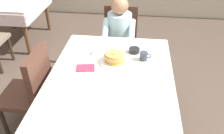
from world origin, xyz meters
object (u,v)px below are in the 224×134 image
Objects in this scene: breakfast_stack at (114,57)px; plate_breakfast at (114,62)px; syrup_pitcher at (93,51)px; spoon_near_edge at (110,81)px; bowl_butter at (134,50)px; knife_right_of_plate at (134,65)px; cup_coffee at (144,56)px; dining_table_main at (111,84)px; chair_left_side at (32,88)px; background_table_far at (13,6)px; chair_diner at (120,37)px; fork_left_of_plate at (94,62)px; diner_person at (119,33)px.

plate_breakfast is at bearing -136.91° from breakfast_stack.
spoon_near_edge is (0.23, -0.43, -0.04)m from syrup_pitcher.
bowl_butter is 0.55× the size of knife_right_of_plate.
spoon_near_edge is at bearing -126.38° from cup_coffee.
dining_table_main is 19.05× the size of syrup_pitcher.
chair_left_side is 0.83× the size of background_table_far.
knife_right_of_plate is at bearing -131.44° from cup_coffee.
background_table_far is at bearing 143.26° from cup_coffee.
cup_coffee is 0.57× the size of knife_right_of_plate.
knife_right_of_plate is at bearing 102.43° from chair_diner.
fork_left_of_plate is at bearing -147.65° from bowl_butter.
chair_diner reaches higher than knife_right_of_plate.
chair_left_side reaches higher than breakfast_stack.
plate_breakfast reaches higher than dining_table_main.
spoon_near_edge is (0.19, -0.28, 0.00)m from fork_left_of_plate.
cup_coffee reaches higher than syrup_pitcher.
diner_person is 0.85m from knife_right_of_plate.
bowl_butter is (0.21, -0.74, 0.23)m from chair_diner.
chair_left_side is at bearing -164.31° from breakfast_stack.
chair_diner is 3.32× the size of plate_breakfast.
cup_coffee is (0.28, 0.08, 0.03)m from plate_breakfast.
diner_person is 14.00× the size of syrup_pitcher.
chair_diner reaches higher than background_table_far.
chair_left_side reaches higher than fork_left_of_plate.
bowl_butter is at bearing 11.29° from syrup_pitcher.
breakfast_stack is 0.29m from cup_coffee.
cup_coffee is 0.47m from spoon_near_edge.
breakfast_stack reaches higher than spoon_near_edge.
diner_person is 0.62m from bowl_butter.
chair_diner is at bearing -15.41° from fork_left_of_plate.
syrup_pitcher is at bearing 149.61° from breakfast_stack.
diner_person reaches higher than spoon_near_edge.
fork_left_of_plate is at bearing -77.10° from syrup_pitcher.
chair_left_side is (-0.77, 0.00, -0.12)m from dining_table_main.
fork_left_of_plate reaches higher than dining_table_main.
plate_breakfast is 1.56× the size of fork_left_of_plate.
fork_left_of_plate is at bearing 132.03° from spoon_near_edge.
diner_person is at bearing 98.84° from spoon_near_edge.
dining_table_main is at bearing -92.06° from breakfast_stack.
knife_right_of_plate is 1.33× the size of spoon_near_edge.
chair_left_side reaches higher than background_table_far.
cup_coffee is at bearing -5.95° from syrup_pitcher.
dining_table_main is 13.49× the size of cup_coffee.
cup_coffee is at bearing 16.13° from breakfast_stack.
breakfast_stack reaches higher than fork_left_of_plate.
fork_left_of_plate is at bearing -45.44° from background_table_far.
chair_diner reaches higher than breakfast_stack.
background_table_far is (-1.88, 1.99, -0.12)m from spoon_near_edge.
chair_diner is 0.88m from syrup_pitcher.
chair_diner is 1.27m from spoon_near_edge.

